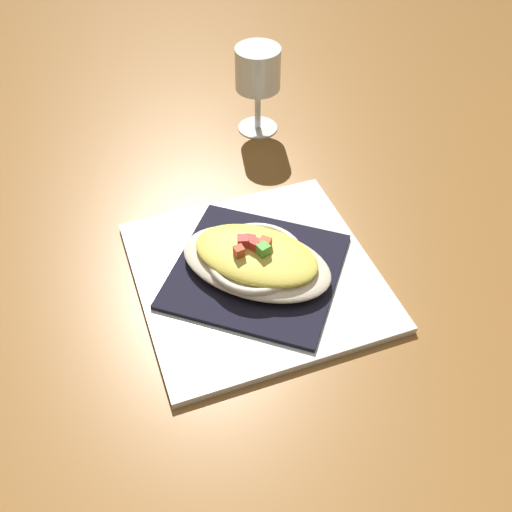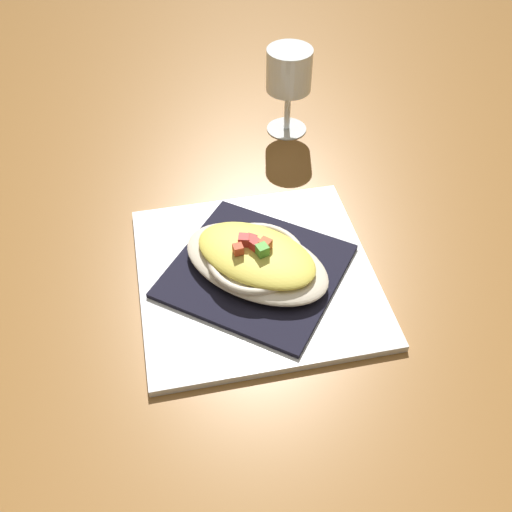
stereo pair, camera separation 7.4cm
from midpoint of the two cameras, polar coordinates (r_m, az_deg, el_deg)
ground_plane at (r=0.77m, az=-2.75°, el=-2.23°), size 2.60×2.60×0.00m
square_plate at (r=0.76m, az=-2.76°, el=-1.97°), size 0.36×0.36×0.01m
folded_napkin at (r=0.76m, az=-2.79°, el=-1.55°), size 0.27×0.27×0.01m
gratin_dish at (r=0.74m, az=-2.85°, el=-0.43°), size 0.20×0.23×0.05m
stemmed_glass at (r=0.97m, az=-2.09°, el=17.06°), size 0.07×0.07×0.14m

